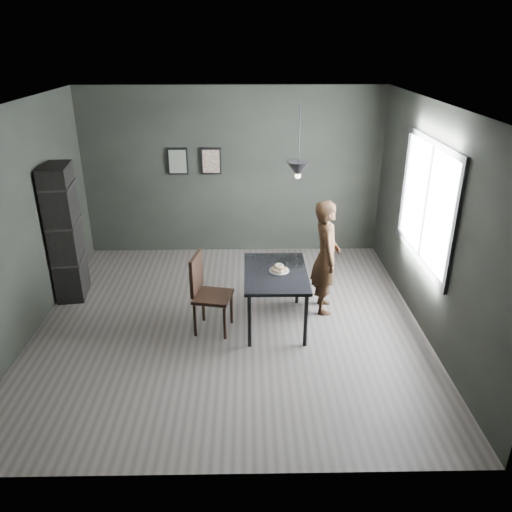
{
  "coord_description": "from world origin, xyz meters",
  "views": [
    {
      "loc": [
        0.25,
        -5.71,
        3.5
      ],
      "look_at": [
        0.35,
        0.05,
        0.95
      ],
      "focal_mm": 35.0,
      "sensor_mm": 36.0,
      "label": 1
    }
  ],
  "objects_px": {
    "pendant_lamp": "(298,169)",
    "cafe_table": "(276,277)",
    "shelf_unit": "(65,233)",
    "wood_chair": "(206,288)",
    "woman": "(326,257)",
    "white_plate": "(279,271)"
  },
  "relations": [
    {
      "from": "white_plate",
      "to": "shelf_unit",
      "type": "distance_m",
      "value": 3.09
    },
    {
      "from": "cafe_table",
      "to": "woman",
      "type": "distance_m",
      "value": 0.79
    },
    {
      "from": "pendant_lamp",
      "to": "cafe_table",
      "type": "bearing_deg",
      "value": -158.2
    },
    {
      "from": "white_plate",
      "to": "pendant_lamp",
      "type": "height_order",
      "value": "pendant_lamp"
    },
    {
      "from": "cafe_table",
      "to": "pendant_lamp",
      "type": "xyz_separation_m",
      "value": [
        0.25,
        0.1,
        1.38
      ]
    },
    {
      "from": "woman",
      "to": "wood_chair",
      "type": "xyz_separation_m",
      "value": [
        -1.58,
        -0.49,
        -0.2
      ]
    },
    {
      "from": "wood_chair",
      "to": "pendant_lamp",
      "type": "relative_size",
      "value": 1.2
    },
    {
      "from": "cafe_table",
      "to": "pendant_lamp",
      "type": "height_order",
      "value": "pendant_lamp"
    },
    {
      "from": "cafe_table",
      "to": "pendant_lamp",
      "type": "relative_size",
      "value": 1.39
    },
    {
      "from": "pendant_lamp",
      "to": "shelf_unit",
      "type": "bearing_deg",
      "value": 166.48
    },
    {
      "from": "white_plate",
      "to": "shelf_unit",
      "type": "bearing_deg",
      "value": 163.81
    },
    {
      "from": "shelf_unit",
      "to": "pendant_lamp",
      "type": "height_order",
      "value": "pendant_lamp"
    },
    {
      "from": "white_plate",
      "to": "woman",
      "type": "height_order",
      "value": "woman"
    },
    {
      "from": "white_plate",
      "to": "woman",
      "type": "xyz_separation_m",
      "value": [
        0.65,
        0.36,
        0.03
      ]
    },
    {
      "from": "cafe_table",
      "to": "wood_chair",
      "type": "height_order",
      "value": "wood_chair"
    },
    {
      "from": "wood_chair",
      "to": "shelf_unit",
      "type": "distance_m",
      "value": 2.29
    },
    {
      "from": "woman",
      "to": "wood_chair",
      "type": "relative_size",
      "value": 1.52
    },
    {
      "from": "woman",
      "to": "pendant_lamp",
      "type": "height_order",
      "value": "pendant_lamp"
    },
    {
      "from": "cafe_table",
      "to": "shelf_unit",
      "type": "xyz_separation_m",
      "value": [
        -2.92,
        0.86,
        0.29
      ]
    },
    {
      "from": "woman",
      "to": "shelf_unit",
      "type": "height_order",
      "value": "shelf_unit"
    },
    {
      "from": "woman",
      "to": "pendant_lamp",
      "type": "xyz_separation_m",
      "value": [
        -0.44,
        -0.27,
        1.26
      ]
    },
    {
      "from": "pendant_lamp",
      "to": "wood_chair",
      "type": "bearing_deg",
      "value": -168.66
    }
  ]
}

